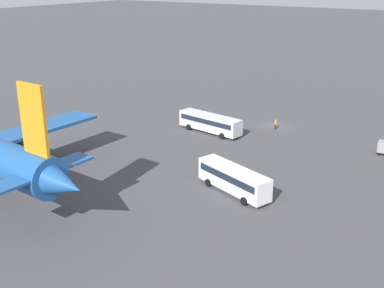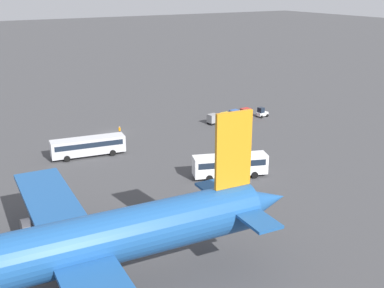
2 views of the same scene
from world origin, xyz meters
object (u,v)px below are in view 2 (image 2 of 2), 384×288
at_px(airplane, 61,250).
at_px(cargo_cart_blue, 235,114).
at_px(shuttle_bus_near, 88,145).
at_px(cargo_cart_grey, 213,118).
at_px(cargo_cart_yellow, 226,117).
at_px(worker_person, 120,131).
at_px(shuttle_bus_far, 230,164).
at_px(baggage_tug, 262,113).
at_px(cargo_cart_red, 246,112).

relative_size(airplane, cargo_cart_blue, 21.37).
bearing_deg(shuttle_bus_near, cargo_cart_grey, -161.01).
distance_m(cargo_cart_blue, cargo_cart_yellow, 2.95).
relative_size(shuttle_bus_near, worker_person, 6.99).
relative_size(shuttle_bus_far, cargo_cart_blue, 5.11).
bearing_deg(airplane, worker_person, -114.18).
distance_m(shuttle_bus_near, cargo_cart_blue, 33.81).
relative_size(worker_person, cargo_cart_blue, 0.80).
distance_m(cargo_cart_blue, cargo_cart_grey, 5.66).
relative_size(shuttle_bus_near, baggage_tug, 4.78).
bearing_deg(cargo_cart_blue, shuttle_bus_near, 10.03).
bearing_deg(cargo_cart_grey, baggage_tug, 177.25).
height_order(shuttle_bus_far, cargo_cart_blue, shuttle_bus_far).
bearing_deg(cargo_cart_blue, cargo_cart_red, -179.64).
distance_m(airplane, shuttle_bus_near, 39.82).
height_order(shuttle_bus_far, cargo_cart_grey, shuttle_bus_far).
height_order(worker_person, cargo_cart_blue, cargo_cart_blue).
bearing_deg(cargo_cart_grey, shuttle_bus_far, 62.61).
height_order(baggage_tug, cargo_cart_yellow, baggage_tug).
height_order(cargo_cart_yellow, cargo_cart_grey, same).
distance_m(shuttle_bus_far, cargo_cart_red, 32.59).
bearing_deg(airplane, cargo_cart_grey, -131.73).
bearing_deg(cargo_cart_blue, shuttle_bus_far, 53.64).
distance_m(cargo_cart_yellow, cargo_cart_grey, 2.85).
xyz_separation_m(shuttle_bus_far, worker_person, (6.34, -26.89, -1.10)).
bearing_deg(shuttle_bus_near, baggage_tug, -165.13).
bearing_deg(airplane, cargo_cart_red, -136.64).
relative_size(shuttle_bus_far, cargo_cart_yellow, 5.11).
bearing_deg(cargo_cart_red, airplane, 40.20).
height_order(cargo_cart_blue, cargo_cart_yellow, same).
distance_m(shuttle_bus_far, cargo_cart_yellow, 28.52).
bearing_deg(cargo_cart_yellow, cargo_cart_red, -171.23).
bearing_deg(airplane, shuttle_bus_near, -108.30).
distance_m(worker_person, cargo_cart_yellow, 21.98).
xyz_separation_m(shuttle_bus_far, cargo_cart_red, (-21.09, -24.83, -0.78)).
xyz_separation_m(shuttle_bus_near, worker_person, (-8.69, -7.96, -0.99)).
xyz_separation_m(worker_person, cargo_cart_yellow, (-21.78, 2.93, 0.32)).
bearing_deg(cargo_cart_red, cargo_cart_blue, 0.36).
distance_m(shuttle_bus_far, baggage_tug, 34.19).
xyz_separation_m(shuttle_bus_far, baggage_tug, (-24.54, -23.79, -1.03)).
bearing_deg(cargo_cart_yellow, baggage_tug, 178.91).
bearing_deg(cargo_cart_red, worker_person, -4.28).
bearing_deg(cargo_cart_blue, cargo_cart_yellow, 16.83).
xyz_separation_m(shuttle_bus_near, baggage_tug, (-39.56, -4.86, -0.92)).
bearing_deg(cargo_cart_red, shuttle_bus_far, 49.66).
xyz_separation_m(airplane, shuttle_bus_far, (-29.51, -17.93, -4.00)).
distance_m(shuttle_bus_near, worker_person, 11.82).
distance_m(shuttle_bus_near, shuttle_bus_far, 24.17).
bearing_deg(worker_person, cargo_cart_grey, 172.41).
relative_size(shuttle_bus_far, baggage_tug, 4.37).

